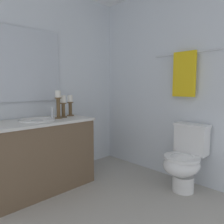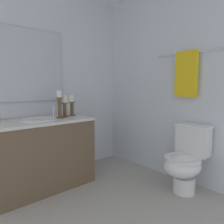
{
  "view_description": "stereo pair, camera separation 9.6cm",
  "coord_description": "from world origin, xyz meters",
  "px_view_note": "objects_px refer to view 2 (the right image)",
  "views": [
    {
      "loc": [
        1.25,
        -1.12,
        1.16
      ],
      "look_at": [
        -0.4,
        0.5,
        0.9
      ],
      "focal_mm": 34.12,
      "sensor_mm": 36.0,
      "label": 1
    },
    {
      "loc": [
        1.31,
        -1.05,
        1.16
      ],
      "look_at": [
        -0.4,
        0.5,
        0.9
      ],
      "focal_mm": 34.12,
      "sensor_mm": 36.0,
      "label": 2
    }
  ],
  "objects_px": {
    "candle_holder_short": "(65,106)",
    "sink_basin": "(39,123)",
    "toilet": "(186,160)",
    "towel_near_vanity": "(186,74)",
    "towel_bar": "(188,53)",
    "mirror": "(27,65)",
    "candle_holder_mid": "(60,103)",
    "vanity_cabinet": "(40,154)",
    "candle_holder_tall": "(72,105)"
  },
  "relations": [
    {
      "from": "candle_holder_short",
      "to": "sink_basin",
      "type": "bearing_deg",
      "value": -87.99
    },
    {
      "from": "toilet",
      "to": "towel_near_vanity",
      "type": "xyz_separation_m",
      "value": [
        -0.15,
        0.2,
        0.96
      ]
    },
    {
      "from": "toilet",
      "to": "towel_bar",
      "type": "relative_size",
      "value": 0.9
    },
    {
      "from": "mirror",
      "to": "towel_near_vanity",
      "type": "xyz_separation_m",
      "value": [
        1.32,
        1.36,
        -0.11
      ]
    },
    {
      "from": "candle_holder_short",
      "to": "candle_holder_mid",
      "type": "xyz_separation_m",
      "value": [
        0.04,
        -0.09,
        0.03
      ]
    },
    {
      "from": "vanity_cabinet",
      "to": "mirror",
      "type": "relative_size",
      "value": 1.34
    },
    {
      "from": "mirror",
      "to": "candle_holder_short",
      "type": "distance_m",
      "value": 0.65
    },
    {
      "from": "sink_basin",
      "to": "towel_near_vanity",
      "type": "xyz_separation_m",
      "value": [
        1.04,
        1.36,
        0.56
      ]
    },
    {
      "from": "towel_near_vanity",
      "to": "candle_holder_tall",
      "type": "bearing_deg",
      "value": -141.67
    },
    {
      "from": "candle_holder_mid",
      "to": "towel_bar",
      "type": "height_order",
      "value": "towel_bar"
    },
    {
      "from": "candle_holder_tall",
      "to": "candle_holder_mid",
      "type": "bearing_deg",
      "value": -67.05
    },
    {
      "from": "sink_basin",
      "to": "toilet",
      "type": "relative_size",
      "value": 0.54
    },
    {
      "from": "candle_holder_short",
      "to": "towel_near_vanity",
      "type": "height_order",
      "value": "towel_near_vanity"
    },
    {
      "from": "candle_holder_mid",
      "to": "toilet",
      "type": "distance_m",
      "value": 1.59
    },
    {
      "from": "mirror",
      "to": "towel_bar",
      "type": "xyz_separation_m",
      "value": [
        1.32,
        1.38,
        0.14
      ]
    },
    {
      "from": "candle_holder_mid",
      "to": "toilet",
      "type": "height_order",
      "value": "candle_holder_mid"
    },
    {
      "from": "candle_holder_short",
      "to": "towel_near_vanity",
      "type": "distance_m",
      "value": 1.51
    },
    {
      "from": "toilet",
      "to": "towel_near_vanity",
      "type": "relative_size",
      "value": 1.41
    },
    {
      "from": "candle_holder_tall",
      "to": "candle_holder_mid",
      "type": "xyz_separation_m",
      "value": [
        0.1,
        -0.23,
        0.03
      ]
    },
    {
      "from": "vanity_cabinet",
      "to": "candle_holder_short",
      "type": "relative_size",
      "value": 4.48
    },
    {
      "from": "sink_basin",
      "to": "toilet",
      "type": "height_order",
      "value": "sink_basin"
    },
    {
      "from": "toilet",
      "to": "vanity_cabinet",
      "type": "bearing_deg",
      "value": -135.59
    },
    {
      "from": "vanity_cabinet",
      "to": "towel_near_vanity",
      "type": "xyz_separation_m",
      "value": [
        1.04,
        1.36,
        0.92
      ]
    },
    {
      "from": "candle_holder_tall",
      "to": "vanity_cabinet",
      "type": "bearing_deg",
      "value": -81.54
    },
    {
      "from": "mirror",
      "to": "towel_near_vanity",
      "type": "relative_size",
      "value": 1.7
    },
    {
      "from": "vanity_cabinet",
      "to": "sink_basin",
      "type": "distance_m",
      "value": 0.36
    },
    {
      "from": "candle_holder_tall",
      "to": "towel_bar",
      "type": "relative_size",
      "value": 0.32
    },
    {
      "from": "vanity_cabinet",
      "to": "towel_bar",
      "type": "xyz_separation_m",
      "value": [
        1.04,
        1.38,
        1.17
      ]
    },
    {
      "from": "toilet",
      "to": "mirror",
      "type": "bearing_deg",
      "value": -141.62
    },
    {
      "from": "sink_basin",
      "to": "candle_holder_mid",
      "type": "distance_m",
      "value": 0.34
    },
    {
      "from": "candle_holder_mid",
      "to": "towel_near_vanity",
      "type": "bearing_deg",
      "value": 47.55
    },
    {
      "from": "toilet",
      "to": "towel_near_vanity",
      "type": "height_order",
      "value": "towel_near_vanity"
    },
    {
      "from": "sink_basin",
      "to": "candle_holder_tall",
      "type": "height_order",
      "value": "candle_holder_tall"
    },
    {
      "from": "candle_holder_tall",
      "to": "towel_near_vanity",
      "type": "relative_size",
      "value": 0.5
    },
    {
      "from": "mirror",
      "to": "candle_holder_short",
      "type": "bearing_deg",
      "value": 52.21
    },
    {
      "from": "sink_basin",
      "to": "towel_bar",
      "type": "relative_size",
      "value": 0.48
    },
    {
      "from": "vanity_cabinet",
      "to": "toilet",
      "type": "distance_m",
      "value": 1.65
    },
    {
      "from": "sink_basin",
      "to": "candle_holder_short",
      "type": "xyz_separation_m",
      "value": [
        -0.01,
        0.34,
        0.18
      ]
    },
    {
      "from": "mirror",
      "to": "towel_bar",
      "type": "bearing_deg",
      "value": 46.37
    },
    {
      "from": "candle_holder_mid",
      "to": "candle_holder_tall",
      "type": "bearing_deg",
      "value": 112.95
    },
    {
      "from": "candle_holder_tall",
      "to": "candle_holder_short",
      "type": "height_order",
      "value": "candle_holder_short"
    },
    {
      "from": "candle_holder_tall",
      "to": "candle_holder_short",
      "type": "bearing_deg",
      "value": -66.87
    },
    {
      "from": "mirror",
      "to": "candle_holder_mid",
      "type": "relative_size",
      "value": 2.73
    },
    {
      "from": "vanity_cabinet",
      "to": "towel_bar",
      "type": "distance_m",
      "value": 2.08
    },
    {
      "from": "vanity_cabinet",
      "to": "towel_near_vanity",
      "type": "distance_m",
      "value": 1.94
    },
    {
      "from": "towel_near_vanity",
      "to": "candle_holder_short",
      "type": "bearing_deg",
      "value": -135.86
    },
    {
      "from": "candle_holder_tall",
      "to": "mirror",
      "type": "bearing_deg",
      "value": -113.13
    },
    {
      "from": "sink_basin",
      "to": "candle_holder_tall",
      "type": "bearing_deg",
      "value": 98.47
    },
    {
      "from": "vanity_cabinet",
      "to": "toilet",
      "type": "relative_size",
      "value": 1.62
    },
    {
      "from": "sink_basin",
      "to": "towel_near_vanity",
      "type": "height_order",
      "value": "towel_near_vanity"
    }
  ]
}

